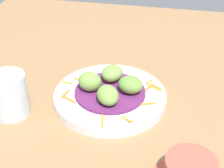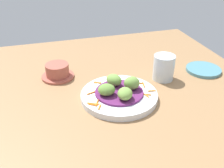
{
  "view_description": "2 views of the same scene",
  "coord_description": "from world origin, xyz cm",
  "px_view_note": "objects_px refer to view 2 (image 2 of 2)",
  "views": [
    {
      "loc": [
        -6.26,
        56.55,
        44.79
      ],
      "look_at": [
        5.14,
        0.36,
        6.17
      ],
      "focal_mm": 54.06,
      "sensor_mm": 36.0,
      "label": 1
    },
    {
      "loc": [
        -16.15,
        -65.31,
        47.53
      ],
      "look_at": [
        3.59,
        1.73,
        6.86
      ],
      "focal_mm": 43.0,
      "sensor_mm": 36.0,
      "label": 2
    }
  ],
  "objects_px": {
    "guac_scoop_right": "(132,83)",
    "water_glass": "(164,67)",
    "main_plate": "(119,96)",
    "side_plate_small": "(203,70)",
    "terracotta_bowl": "(58,72)",
    "guac_scoop_center": "(125,94)",
    "guac_scoop_back": "(114,80)",
    "guac_scoop_left": "(106,89)"
  },
  "relations": [
    {
      "from": "guac_scoop_right",
      "to": "terracotta_bowl",
      "type": "relative_size",
      "value": 0.43
    },
    {
      "from": "guac_scoop_left",
      "to": "guac_scoop_right",
      "type": "relative_size",
      "value": 1.05
    },
    {
      "from": "guac_scoop_right",
      "to": "water_glass",
      "type": "bearing_deg",
      "value": 27.29
    },
    {
      "from": "side_plate_small",
      "to": "terracotta_bowl",
      "type": "xyz_separation_m",
      "value": [
        -0.52,
        0.1,
        0.02
      ]
    },
    {
      "from": "guac_scoop_right",
      "to": "water_glass",
      "type": "xyz_separation_m",
      "value": [
        0.14,
        0.07,
        -0.0
      ]
    },
    {
      "from": "water_glass",
      "to": "guac_scoop_back",
      "type": "bearing_deg",
      "value": -168.97
    },
    {
      "from": "terracotta_bowl",
      "to": "guac_scoop_right",
      "type": "bearing_deg",
      "value": -42.12
    },
    {
      "from": "guac_scoop_left",
      "to": "side_plate_small",
      "type": "relative_size",
      "value": 0.41
    },
    {
      "from": "guac_scoop_center",
      "to": "water_glass",
      "type": "relative_size",
      "value": 0.58
    },
    {
      "from": "guac_scoop_center",
      "to": "water_glass",
      "type": "xyz_separation_m",
      "value": [
        0.18,
        0.12,
        0.0
      ]
    },
    {
      "from": "guac_scoop_center",
      "to": "water_glass",
      "type": "distance_m",
      "value": 0.22
    },
    {
      "from": "main_plate",
      "to": "water_glass",
      "type": "bearing_deg",
      "value": 22.94
    },
    {
      "from": "guac_scoop_right",
      "to": "water_glass",
      "type": "height_order",
      "value": "water_glass"
    },
    {
      "from": "main_plate",
      "to": "guac_scoop_left",
      "type": "relative_size",
      "value": 4.59
    },
    {
      "from": "guac_scoop_back",
      "to": "terracotta_bowl",
      "type": "relative_size",
      "value": 0.46
    },
    {
      "from": "guac_scoop_center",
      "to": "guac_scoop_right",
      "type": "height_order",
      "value": "guac_scoop_right"
    },
    {
      "from": "guac_scoop_left",
      "to": "guac_scoop_center",
      "type": "bearing_deg",
      "value": -39.16
    },
    {
      "from": "water_glass",
      "to": "guac_scoop_center",
      "type": "bearing_deg",
      "value": -146.48
    },
    {
      "from": "main_plate",
      "to": "guac_scoop_center",
      "type": "xyz_separation_m",
      "value": [
        0.0,
        -0.04,
        0.03
      ]
    },
    {
      "from": "guac_scoop_center",
      "to": "guac_scoop_right",
      "type": "relative_size",
      "value": 1.04
    },
    {
      "from": "guac_scoop_left",
      "to": "guac_scoop_back",
      "type": "distance_m",
      "value": 0.06
    },
    {
      "from": "guac_scoop_center",
      "to": "side_plate_small",
      "type": "relative_size",
      "value": 0.41
    },
    {
      "from": "guac_scoop_back",
      "to": "side_plate_small",
      "type": "height_order",
      "value": "guac_scoop_back"
    },
    {
      "from": "guac_scoop_left",
      "to": "side_plate_small",
      "type": "distance_m",
      "value": 0.41
    },
    {
      "from": "main_plate",
      "to": "guac_scoop_left",
      "type": "xyz_separation_m",
      "value": [
        -0.04,
        -0.0,
        0.03
      ]
    },
    {
      "from": "guac_scoop_back",
      "to": "water_glass",
      "type": "distance_m",
      "value": 0.19
    },
    {
      "from": "terracotta_bowl",
      "to": "water_glass",
      "type": "bearing_deg",
      "value": -17.86
    },
    {
      "from": "main_plate",
      "to": "terracotta_bowl",
      "type": "bearing_deg",
      "value": 130.85
    },
    {
      "from": "guac_scoop_center",
      "to": "guac_scoop_back",
      "type": "xyz_separation_m",
      "value": [
        -0.01,
        0.08,
        0.0
      ]
    },
    {
      "from": "terracotta_bowl",
      "to": "side_plate_small",
      "type": "bearing_deg",
      "value": -11.12
    },
    {
      "from": "guac_scoop_left",
      "to": "guac_scoop_center",
      "type": "xyz_separation_m",
      "value": [
        0.05,
        -0.04,
        -0.0
      ]
    },
    {
      "from": "main_plate",
      "to": "side_plate_small",
      "type": "distance_m",
      "value": 0.37
    },
    {
      "from": "main_plate",
      "to": "guac_scoop_center",
      "type": "distance_m",
      "value": 0.05
    },
    {
      "from": "guac_scoop_center",
      "to": "guac_scoop_back",
      "type": "distance_m",
      "value": 0.08
    },
    {
      "from": "terracotta_bowl",
      "to": "main_plate",
      "type": "bearing_deg",
      "value": -49.15
    },
    {
      "from": "guac_scoop_left",
      "to": "guac_scoop_right",
      "type": "distance_m",
      "value": 0.08
    },
    {
      "from": "side_plate_small",
      "to": "terracotta_bowl",
      "type": "bearing_deg",
      "value": 168.88
    },
    {
      "from": "guac_scoop_left",
      "to": "guac_scoop_right",
      "type": "height_order",
      "value": "guac_scoop_right"
    },
    {
      "from": "guac_scoop_left",
      "to": "side_plate_small",
      "type": "height_order",
      "value": "guac_scoop_left"
    },
    {
      "from": "guac_scoop_back",
      "to": "terracotta_bowl",
      "type": "bearing_deg",
      "value": 137.09
    },
    {
      "from": "guac_scoop_center",
      "to": "terracotta_bowl",
      "type": "relative_size",
      "value": 0.45
    },
    {
      "from": "guac_scoop_back",
      "to": "guac_scoop_left",
      "type": "bearing_deg",
      "value": -129.16
    }
  ]
}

